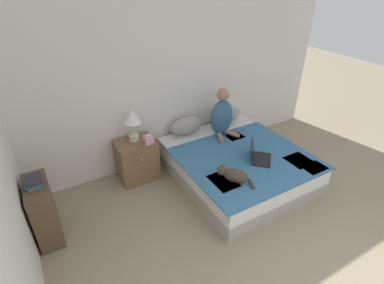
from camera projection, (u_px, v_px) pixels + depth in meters
name	position (u px, v px, depth m)	size (l,w,h in m)	color
wall_back	(174.00, 82.00, 4.44)	(5.52, 0.05, 2.55)	silver
wall_side	(2.00, 219.00, 2.06)	(0.05, 4.72, 2.55)	silver
bed	(237.00, 165.00, 4.40)	(1.73, 1.95, 0.47)	#9E998E
pillow_near	(186.00, 126.00, 4.66)	(0.56, 0.23, 0.28)	gray
pillow_far	(226.00, 115.00, 4.99)	(0.56, 0.23, 0.28)	gray
person_sitting	(222.00, 116.00, 4.57)	(0.39, 0.38, 0.75)	#33567A
cat_tabby	(233.00, 175.00, 3.67)	(0.35, 0.45, 0.19)	#473828
laptop_open	(258.00, 156.00, 4.08)	(0.45, 0.45, 0.25)	black
nightstand	(137.00, 160.00, 4.38)	(0.55, 0.45, 0.62)	brown
table_lamp	(132.00, 119.00, 4.10)	(0.25, 0.25, 0.48)	beige
tissue_box	(148.00, 139.00, 4.17)	(0.12, 0.12, 0.14)	#E09EB2
bookshelf	(44.00, 211.00, 3.38)	(0.25, 0.57, 0.75)	brown
book_stack_top	(33.00, 182.00, 3.17)	(0.19, 0.22, 0.09)	#3D7A51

